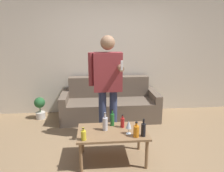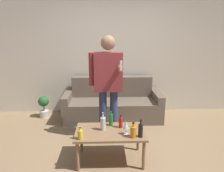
{
  "view_description": "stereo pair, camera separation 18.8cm",
  "coord_description": "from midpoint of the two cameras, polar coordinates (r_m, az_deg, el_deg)",
  "views": [
    {
      "loc": [
        -0.4,
        -2.8,
        1.81
      ],
      "look_at": [
        -0.1,
        0.52,
        0.95
      ],
      "focal_mm": 35.0,
      "sensor_mm": 36.0,
      "label": 1
    },
    {
      "loc": [
        -0.21,
        -2.82,
        1.81
      ],
      "look_at": [
        -0.1,
        0.52,
        0.95
      ],
      "focal_mm": 35.0,
      "sensor_mm": 36.0,
      "label": 2
    }
  ],
  "objects": [
    {
      "name": "ground_plane",
      "position": [
        3.35,
        0.87,
        -18.2
      ],
      "size": [
        16.0,
        16.0,
        0.0
      ],
      "primitive_type": "plane",
      "color": "#997A56"
    },
    {
      "name": "wall_back",
      "position": [
        4.81,
        -1.57,
        8.95
      ],
      "size": [
        8.0,
        0.06,
        2.7
      ],
      "color": "beige",
      "rests_on": "ground_plane"
    },
    {
      "name": "couch",
      "position": [
        4.61,
        -1.78,
        -4.72
      ],
      "size": [
        1.99,
        0.81,
        0.84
      ],
      "color": "#6B5B4C",
      "rests_on": "ground_plane"
    },
    {
      "name": "coffee_table",
      "position": [
        3.12,
        -1.63,
        -12.52
      ],
      "size": [
        0.97,
        0.59,
        0.45
      ],
      "color": "#8E6B47",
      "rests_on": "ground_plane"
    },
    {
      "name": "bottle_orange",
      "position": [
        2.91,
        4.48,
        -11.64
      ],
      "size": [
        0.08,
        0.08,
        0.21
      ],
      "color": "orange",
      "rests_on": "coffee_table"
    },
    {
      "name": "bottle_green",
      "position": [
        3.22,
        -1.61,
        -8.68
      ],
      "size": [
        0.06,
        0.06,
        0.25
      ],
      "color": "#23752D",
      "rests_on": "coffee_table"
    },
    {
      "name": "bottle_dark",
      "position": [
        3.08,
        -3.58,
        -9.77
      ],
      "size": [
        0.07,
        0.07,
        0.26
      ],
      "color": "silver",
      "rests_on": "coffee_table"
    },
    {
      "name": "bottle_yellow",
      "position": [
        2.93,
        6.36,
        -11.21
      ],
      "size": [
        0.06,
        0.06,
        0.24
      ],
      "color": "black",
      "rests_on": "coffee_table"
    },
    {
      "name": "bottle_red",
      "position": [
        2.87,
        -9.36,
        -12.54
      ],
      "size": [
        0.07,
        0.07,
        0.17
      ],
      "color": "yellow",
      "rests_on": "coffee_table"
    },
    {
      "name": "bottle_clear",
      "position": [
        3.17,
        1.02,
        -9.48
      ],
      "size": [
        0.06,
        0.06,
        0.19
      ],
      "color": "#B21E1E",
      "rests_on": "coffee_table"
    },
    {
      "name": "wine_glass_near",
      "position": [
        2.97,
        2.55,
        -10.13
      ],
      "size": [
        0.08,
        0.08,
        0.19
      ],
      "color": "silver",
      "rests_on": "coffee_table"
    },
    {
      "name": "person_standing_front",
      "position": [
        3.55,
        -2.7,
        1.49
      ],
      "size": [
        0.54,
        0.45,
        1.73
      ],
      "color": "navy",
      "rests_on": "ground_plane"
    },
    {
      "name": "potted_plant",
      "position": [
        4.83,
        -19.39,
        -5.13
      ],
      "size": [
        0.22,
        0.22,
        0.46
      ],
      "color": "silver",
      "rests_on": "ground_plane"
    }
  ]
}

